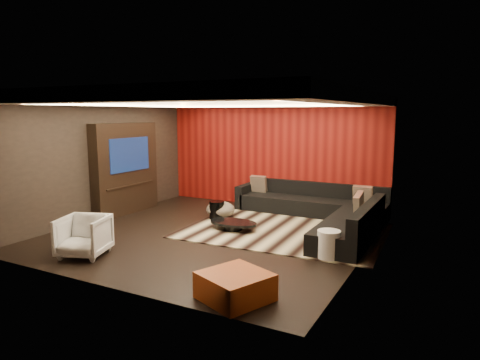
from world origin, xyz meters
The scene contains 26 objects.
floor centered at (0.00, 0.00, -0.01)m, with size 6.00×6.00×0.02m, color black.
ceiling centered at (0.00, 0.00, 2.81)m, with size 6.00×6.00×0.02m, color silver.
wall_back centered at (0.00, 3.01, 1.40)m, with size 6.00×0.02×2.80m, color black.
wall_left centered at (-3.01, 0.00, 1.40)m, with size 0.02×6.00×2.80m, color black.
wall_right centered at (3.01, 0.00, 1.40)m, with size 0.02×6.00×2.80m, color black.
red_feature_wall centered at (0.00, 2.97, 1.40)m, with size 5.98×0.05×2.78m, color #6B0C0A.
soffit_back centered at (0.00, 2.70, 2.69)m, with size 6.00×0.60×0.22m, color silver.
soffit_front centered at (0.00, -2.70, 2.69)m, with size 6.00×0.60×0.22m, color silver.
soffit_left centered at (-2.70, 0.00, 2.69)m, with size 0.60×4.80×0.22m, color silver.
soffit_right centered at (2.70, 0.00, 2.69)m, with size 0.60×4.80×0.22m, color silver.
cove_back centered at (0.00, 2.36, 2.60)m, with size 4.80×0.08×0.04m, color #FFD899.
cove_front centered at (0.00, -2.36, 2.60)m, with size 4.80×0.08×0.04m, color #FFD899.
cove_left centered at (-2.36, 0.00, 2.60)m, with size 0.08×4.80×0.04m, color #FFD899.
cove_right centered at (2.36, 0.00, 2.60)m, with size 0.08×4.80×0.04m, color #FFD899.
tv_surround centered at (-2.85, 0.60, 1.10)m, with size 0.30×2.00×2.20m, color black.
tv_screen centered at (-2.69, 0.60, 1.45)m, with size 0.04×1.30×0.80m, color black.
tv_shelf centered at (-2.69, 0.60, 0.70)m, with size 0.04×1.60×0.04m, color black.
rug centered at (1.20, 0.88, 0.01)m, with size 4.00×3.00×0.02m, color #C0B38D.
coffee_table centered at (0.24, 0.41, 0.11)m, with size 1.05×1.05×0.18m, color black.
drum_stool centered at (-0.55, 1.06, 0.22)m, with size 0.35×0.35×0.41m, color black.
striped_pouf centered at (-0.55, 1.23, 0.20)m, with size 0.67×0.67×0.37m, color beige.
white_side_table centered at (2.50, -0.37, 0.24)m, with size 0.39×0.39×0.49m, color white.
orange_ottoman centered at (1.86, -2.50, 0.18)m, with size 0.80×0.80×0.36m, color #AA4815.
armchair centered at (-1.26, -2.19, 0.35)m, with size 0.75×0.77×0.70m, color silver.
sectional_sofa centered at (1.73, 1.86, 0.26)m, with size 3.65×3.50×0.75m.
throw_pillows centered at (1.60, 2.15, 0.62)m, with size 3.14×1.64×0.50m.
Camera 1 is at (4.41, -7.19, 2.44)m, focal length 32.00 mm.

